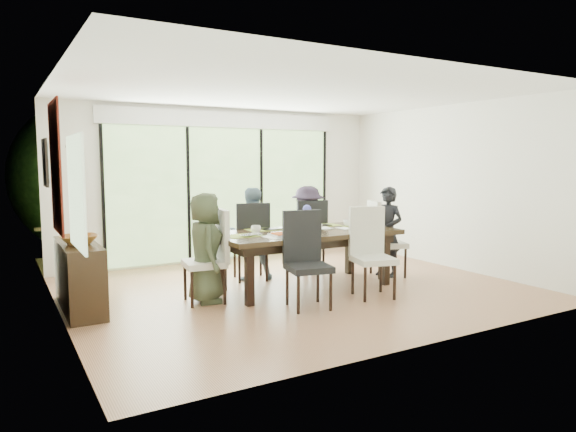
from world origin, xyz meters
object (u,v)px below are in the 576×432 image
chair_far_right (307,236)px  cup_b (319,228)px  sideboard (79,276)px  table_top (306,233)px  chair_right_end (388,238)px  person_far_left (251,234)px  person_left_end (205,248)px  chair_near_right (374,253)px  vase (307,226)px  person_far_right (308,229)px  cup_c (348,223)px  chair_near_left (309,260)px  person_right_end (387,232)px  chair_left_end (204,256)px  laptop (254,235)px  chair_far_left (250,240)px  bowl (79,239)px  cup_a (256,229)px

chair_far_right → cup_b: (-0.40, -0.95, 0.26)m
chair_far_right → sideboard: 3.49m
table_top → chair_right_end: chair_right_end is taller
person_far_left → person_left_end: bearing=49.6°
chair_near_right → vase: size_ratio=9.17×
sideboard → person_left_end: bearing=-17.6°
person_far_left → person_far_right: same height
person_far_right → cup_c: (0.25, -0.73, 0.16)m
person_far_left → cup_c: bearing=160.5°
chair_near_left → person_right_end: person_right_end is taller
chair_left_end → vase: (1.55, 0.05, 0.28)m
person_far_left → cup_b: person_far_left is taller
laptop → chair_right_end: bearing=-20.9°
vase → chair_left_end: bearing=-178.2°
chair_far_left → bowl: bearing=25.8°
chair_right_end → person_left_end: (-2.98, 0.00, 0.10)m
vase → cup_a: size_ratio=0.97×
chair_left_end → chair_far_left: (1.05, 0.85, 0.00)m
person_far_left → vase: 0.94m
person_far_left → sideboard: (-2.46, -0.38, -0.29)m
vase → cup_c: vase is taller
chair_right_end → chair_far_left: 2.13m
person_far_left → vase: person_far_left is taller
person_right_end → cup_a: 2.19m
person_far_left → sideboard: size_ratio=0.96×
cup_b → chair_right_end: bearing=4.2°
vase → person_left_end: bearing=-178.1°
cup_c → bowl: size_ratio=0.31×
chair_right_end → cup_c: chair_right_end is taller
table_top → vase: (0.05, 0.05, 0.10)m
chair_far_left → chair_near_left: bearing=102.8°
chair_right_end → cup_c: (-0.70, 0.10, 0.27)m
cup_b → sideboard: size_ratio=0.07×
cup_b → bowl: 3.09m
person_far_right → bowl: size_ratio=3.24×
vase → bowl: bearing=174.1°
chair_far_right → laptop: 1.71m
cup_c → sideboard: 3.75m
bowl → cup_b: bearing=-8.4°
chair_far_right → laptop: chair_far_right is taller
chair_near_right → cup_a: bearing=154.5°
vase → laptop: bearing=-170.5°
person_left_end → laptop: bearing=-87.1°
chair_near_right → bowl: (-3.41, 1.22, 0.27)m
table_top → chair_far_right: 1.03m
chair_far_right → chair_near_right: size_ratio=1.00×
chair_far_left → cup_a: (-0.25, -0.70, 0.27)m
person_right_end → bowl: size_ratio=3.24×
person_right_end → person_left_end: bearing=-103.9°
chair_far_left → sideboard: bearing=23.6°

